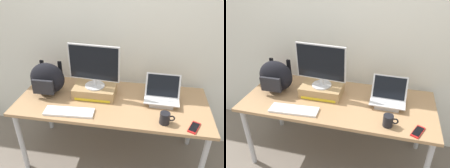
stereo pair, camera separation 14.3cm
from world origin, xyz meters
The scene contains 11 objects.
ground_plane centered at (0.00, 0.00, 0.00)m, with size 20.00×20.00×0.00m, color #70665B.
back_wall centered at (0.00, 0.48, 1.30)m, with size 7.00×0.10×2.60m, color silver.
desk centered at (0.00, 0.00, 0.67)m, with size 1.83×0.77×0.73m.
toner_box_yellow centered at (-0.18, 0.06, 0.79)m, with size 0.41×0.26×0.10m.
desktop_monitor centered at (-0.18, 0.06, 1.06)m, with size 0.49×0.19×0.42m.
open_laptop centered at (0.47, 0.05, 0.79)m, with size 0.33×0.24×0.26m.
external_keyboard centered at (-0.34, -0.27, 0.75)m, with size 0.45×0.16×0.02m.
messenger_backpack centered at (-0.66, 0.03, 0.90)m, with size 0.35×0.26×0.32m.
coffee_mug centered at (0.49, -0.27, 0.79)m, with size 0.13×0.08×0.10m.
cell_phone centered at (0.73, -0.29, 0.74)m, with size 0.12×0.17×0.01m.
plush_toy centered at (-0.79, 0.32, 0.79)m, with size 0.11×0.11×0.11m.
Camera 1 is at (0.31, -1.81, 1.95)m, focal length 36.29 mm.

